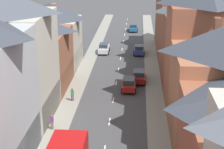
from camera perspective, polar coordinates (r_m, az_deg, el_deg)
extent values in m
cube|color=gray|center=(53.85, -4.66, -0.38)|extent=(2.20, 104.00, 0.14)
cube|color=gray|center=(53.31, 6.25, -0.63)|extent=(2.20, 104.00, 0.14)
cube|color=silver|center=(40.46, -0.39, -7.17)|extent=(0.14, 1.80, 0.01)
cube|color=silver|center=(45.91, 0.19, -3.89)|extent=(0.14, 1.80, 0.01)
cube|color=silver|center=(51.48, 0.64, -1.31)|extent=(0.14, 1.80, 0.01)
cube|color=silver|center=(57.14, 1.00, 0.76)|extent=(0.14, 1.80, 0.01)
cube|color=silver|center=(62.87, 1.30, 2.46)|extent=(0.14, 1.80, 0.01)
cube|color=silver|center=(68.64, 1.54, 3.87)|extent=(0.14, 1.80, 0.01)
cube|color=silver|center=(74.44, 1.75, 5.06)|extent=(0.14, 1.80, 0.01)
cube|color=silver|center=(80.28, 1.93, 6.08)|extent=(0.14, 1.80, 0.01)
cube|color=silver|center=(86.14, 2.09, 6.96)|extent=(0.14, 1.80, 0.01)
cube|color=silver|center=(92.01, 2.22, 7.73)|extent=(0.14, 1.80, 0.01)
cube|color=silver|center=(97.91, 2.34, 8.40)|extent=(0.14, 1.80, 0.01)
cube|color=#BCB7A8|center=(40.55, -14.91, 0.99)|extent=(8.00, 9.03, 11.52)
cube|color=olive|center=(40.92, -9.17, -4.66)|extent=(0.12, 8.30, 3.20)
pyramid|color=#474C56|center=(39.08, -15.76, 10.59)|extent=(8.00, 9.03, 2.18)
cube|color=brown|center=(49.60, -11.37, 2.19)|extent=(8.00, 9.60, 7.68)
cube|color=olive|center=(49.40, -6.79, -0.37)|extent=(0.12, 8.83, 3.20)
pyramid|color=#383D47|center=(48.46, -11.74, 7.71)|extent=(8.00, 9.60, 2.06)
cube|color=#99664C|center=(47.28, -11.14, 8.41)|extent=(0.60, 0.90, 1.51)
cube|color=#BCB7A8|center=(58.09, -9.08, 4.67)|extent=(8.00, 8.51, 7.50)
cube|color=navy|center=(57.89, -5.16, 2.58)|extent=(0.12, 7.83, 3.20)
pyramid|color=#383D47|center=(57.09, -9.34, 9.54)|extent=(8.00, 8.51, 2.49)
cube|color=#99664C|center=(56.29, -8.82, 10.05)|extent=(0.60, 0.90, 1.19)
cube|color=#A36042|center=(35.99, 15.58, -3.56)|extent=(8.00, 8.90, 8.92)
cube|color=#1E5133|center=(36.56, 9.07, -7.63)|extent=(0.12, 8.19, 3.20)
pyramid|color=#383D47|center=(34.31, 16.40, 5.15)|extent=(8.00, 8.90, 2.32)
cube|color=brown|center=(35.85, 15.75, 7.09)|extent=(0.60, 0.90, 1.60)
cube|color=#935138|center=(43.30, 13.69, 2.54)|extent=(8.00, 7.88, 11.98)
cube|color=maroon|center=(44.21, 8.21, -2.78)|extent=(0.12, 7.25, 3.20)
cube|color=brown|center=(51.81, 12.11, 3.97)|extent=(8.00, 9.35, 9.63)
cube|color=olive|center=(52.30, 7.60, 0.69)|extent=(0.12, 8.60, 3.20)
pyramid|color=#474C56|center=(50.66, 12.57, 10.44)|extent=(8.00, 9.35, 2.18)
cube|color=brown|center=(59.78, 11.10, 6.38)|extent=(8.00, 7.36, 10.39)
cube|color=navy|center=(60.28, 7.16, 3.17)|extent=(0.12, 6.77, 3.20)
cube|color=brown|center=(69.16, 10.18, 7.86)|extent=(8.00, 11.80, 9.82)
cube|color=#1E5133|center=(69.54, 6.79, 5.30)|extent=(0.12, 10.86, 3.20)
cube|color=#28333D|center=(28.03, -6.10, -10.31)|extent=(2.20, 0.10, 1.10)
cube|color=yellow|center=(27.65, -6.15, -8.87)|extent=(1.34, 0.08, 0.32)
cube|color=#236093|center=(83.74, 3.28, 7.05)|extent=(1.70, 4.07, 0.68)
cube|color=#28333D|center=(83.41, 3.28, 7.45)|extent=(1.46, 2.04, 0.60)
cylinder|color=black|center=(85.06, 2.71, 7.01)|extent=(0.20, 0.62, 0.62)
cylinder|color=black|center=(85.04, 3.86, 6.98)|extent=(0.20, 0.62, 0.62)
cylinder|color=black|center=(82.59, 2.66, 6.65)|extent=(0.20, 0.62, 0.62)
cylinder|color=black|center=(82.57, 3.85, 6.62)|extent=(0.20, 0.62, 0.62)
cube|color=navy|center=(65.48, 4.14, 3.68)|extent=(1.70, 4.07, 0.71)
cube|color=#28333D|center=(65.12, 4.16, 4.19)|extent=(1.46, 2.03, 0.60)
cylinder|color=black|center=(66.79, 3.41, 3.69)|extent=(0.20, 0.62, 0.62)
cylinder|color=black|center=(66.80, 4.87, 3.65)|extent=(0.20, 0.62, 0.62)
cylinder|color=black|center=(64.36, 3.38, 3.10)|extent=(0.20, 0.62, 0.62)
cylinder|color=black|center=(64.37, 4.89, 3.07)|extent=(0.20, 0.62, 0.62)
cube|color=maroon|center=(52.08, 4.11, -0.33)|extent=(1.70, 4.39, 0.73)
cube|color=#28333D|center=(51.66, 4.13, 0.29)|extent=(1.46, 2.20, 0.60)
cylinder|color=black|center=(53.49, 3.20, -0.21)|extent=(0.20, 0.62, 0.62)
cylinder|color=black|center=(53.50, 5.02, -0.25)|extent=(0.20, 0.62, 0.62)
cylinder|color=black|center=(50.93, 3.14, -1.20)|extent=(0.20, 0.62, 0.62)
cylinder|color=black|center=(50.93, 5.05, -1.25)|extent=(0.20, 0.62, 0.62)
cube|color=silver|center=(66.13, -1.24, 3.92)|extent=(1.70, 4.25, 0.80)
cube|color=#28333D|center=(65.75, -1.27, 4.46)|extent=(1.46, 2.12, 0.60)
cylinder|color=black|center=(67.58, -1.86, 3.89)|extent=(0.20, 0.62, 0.62)
cylinder|color=black|center=(67.43, -0.42, 3.87)|extent=(0.20, 0.62, 0.62)
cylinder|color=black|center=(65.06, -2.09, 3.29)|extent=(0.20, 0.62, 0.62)
cylinder|color=black|center=(64.90, -0.60, 3.27)|extent=(0.20, 0.62, 0.62)
cube|color=maroon|center=(49.06, 2.58, -1.55)|extent=(1.70, 4.30, 0.71)
cube|color=#28333D|center=(48.64, 2.59, -0.92)|extent=(1.46, 2.15, 0.60)
cylinder|color=black|center=(50.46, 1.65, -1.38)|extent=(0.20, 0.62, 0.62)
cylinder|color=black|center=(50.43, 3.58, -1.42)|extent=(0.20, 0.62, 0.62)
cylinder|color=black|center=(47.97, 1.52, -2.48)|extent=(0.20, 0.62, 0.62)
cylinder|color=black|center=(47.93, 3.55, -2.52)|extent=(0.20, 0.62, 0.62)
cylinder|color=brown|center=(38.87, -9.27, -7.67)|extent=(0.14, 0.14, 0.84)
cylinder|color=brown|center=(38.83, -9.00, -7.69)|extent=(0.14, 0.14, 0.84)
cube|color=#723384|center=(38.55, -9.19, -6.76)|extent=(0.36, 0.22, 0.54)
sphere|color=#9E7051|center=(38.38, -9.22, -6.24)|extent=(0.22, 0.22, 0.22)
cylinder|color=#3D4256|center=(45.43, -6.17, -3.50)|extent=(0.14, 0.14, 0.84)
cylinder|color=#3D4256|center=(45.40, -5.94, -3.51)|extent=(0.14, 0.14, 0.84)
cube|color=#338447|center=(45.16, -6.08, -2.69)|extent=(0.36, 0.22, 0.54)
sphere|color=brown|center=(45.02, -6.10, -2.23)|extent=(0.22, 0.22, 0.22)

